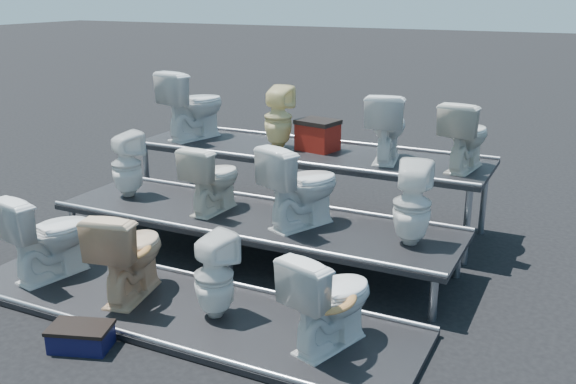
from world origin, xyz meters
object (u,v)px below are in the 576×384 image
at_px(toilet_0, 49,234).
at_px(toilet_8, 193,104).
at_px(toilet_10, 387,127).
at_px(step_stool, 81,339).
at_px(toilet_11, 465,135).
at_px(toilet_6, 302,185).
at_px(toilet_3, 330,298).
at_px(toilet_9, 278,117).
at_px(toilet_1, 129,252).
at_px(toilet_2, 214,276).
at_px(toilet_7, 412,204).
at_px(toilet_5, 213,178).
at_px(toilet_4, 127,164).
at_px(red_crate, 318,137).

height_order(toilet_0, toilet_8, toilet_8).
bearing_deg(toilet_10, step_stool, 58.33).
bearing_deg(toilet_11, toilet_6, 53.61).
bearing_deg(toilet_10, toilet_11, 169.55).
relative_size(toilet_3, toilet_9, 1.07).
distance_m(toilet_1, toilet_2, 0.87).
bearing_deg(toilet_1, toilet_7, -159.88).
relative_size(toilet_2, toilet_3, 0.93).
relative_size(toilet_8, toilet_11, 1.18).
relative_size(toilet_0, toilet_2, 1.14).
relative_size(toilet_2, toilet_5, 1.03).
distance_m(toilet_8, toilet_10, 2.52).
bearing_deg(toilet_4, toilet_2, 166.59).
xyz_separation_m(toilet_1, toilet_7, (2.14, 1.30, 0.37)).
bearing_deg(toilet_7, toilet_9, -40.31).
distance_m(toilet_4, toilet_11, 3.65).
bearing_deg(red_crate, toilet_3, -53.02).
bearing_deg(toilet_2, toilet_3, -162.72).
bearing_deg(toilet_4, toilet_1, 149.79).
bearing_deg(toilet_3, red_crate, -46.35).
bearing_deg(toilet_7, toilet_3, 72.08).
bearing_deg(toilet_5, step_stool, 96.58).
distance_m(toilet_9, step_stool, 3.59).
relative_size(toilet_3, toilet_6, 0.96).
xyz_separation_m(toilet_3, toilet_10, (-0.42, 2.60, 0.78)).
xyz_separation_m(toilet_7, step_stool, (-1.99, -2.10, -0.76)).
height_order(toilet_10, red_crate, toilet_10).
bearing_deg(step_stool, toilet_8, 90.61).
distance_m(toilet_3, toilet_7, 1.38).
xyz_separation_m(toilet_6, red_crate, (-0.44, 1.40, 0.15)).
height_order(toilet_4, toilet_9, toilet_9).
xyz_separation_m(toilet_1, toilet_8, (-1.04, 2.60, 0.82)).
bearing_deg(toilet_5, toilet_2, 126.09).
relative_size(toilet_11, red_crate, 1.69).
height_order(toilet_0, toilet_11, toilet_11).
bearing_deg(toilet_8, red_crate, -161.34).
relative_size(toilet_4, toilet_11, 1.00).
distance_m(toilet_1, toilet_6, 1.72).
relative_size(toilet_5, step_stool, 1.57).
distance_m(toilet_0, red_crate, 3.16).
height_order(toilet_7, toilet_9, toilet_9).
height_order(toilet_6, toilet_7, toilet_6).
xyz_separation_m(toilet_1, step_stool, (0.15, -0.80, -0.39)).
xyz_separation_m(toilet_2, red_crate, (-0.26, 2.70, 0.59)).
bearing_deg(toilet_0, toilet_6, -134.24).
xyz_separation_m(toilet_0, toilet_11, (3.26, 2.60, 0.75)).
bearing_deg(toilet_6, toilet_9, -30.85).
height_order(toilet_9, toilet_10, toilet_10).
bearing_deg(toilet_1, toilet_0, -11.11).
relative_size(toilet_2, toilet_11, 1.00).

